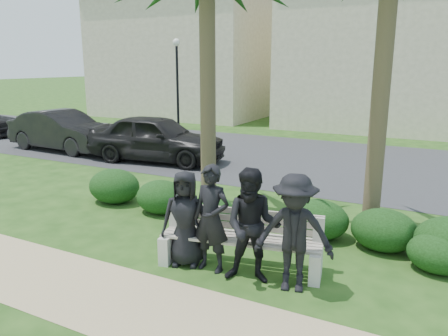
{
  "coord_description": "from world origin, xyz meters",
  "views": [
    {
      "loc": [
        2.85,
        -5.9,
        3.14
      ],
      "look_at": [
        -0.74,
        1.0,
        1.28
      ],
      "focal_mm": 35.0,
      "sensor_mm": 36.0,
      "label": 1
    }
  ],
  "objects_px": {
    "car_a": "(156,138)",
    "car_b": "(63,131)",
    "street_lamp": "(177,68)",
    "park_bench": "(241,244)",
    "man_a": "(185,219)",
    "man_b": "(211,219)",
    "man_d": "(294,233)",
    "man_c": "(253,226)"
  },
  "relations": [
    {
      "from": "car_a",
      "to": "car_b",
      "type": "relative_size",
      "value": 1.02
    },
    {
      "from": "street_lamp",
      "to": "car_a",
      "type": "xyz_separation_m",
      "value": [
        3.39,
        -6.44,
        -2.18
      ]
    },
    {
      "from": "park_bench",
      "to": "car_a",
      "type": "xyz_separation_m",
      "value": [
        -5.76,
        5.7,
        0.37
      ]
    },
    {
      "from": "man_a",
      "to": "car_a",
      "type": "height_order",
      "value": "same"
    },
    {
      "from": "man_a",
      "to": "man_b",
      "type": "distance_m",
      "value": 0.46
    },
    {
      "from": "park_bench",
      "to": "man_d",
      "type": "distance_m",
      "value": 1.09
    },
    {
      "from": "street_lamp",
      "to": "man_c",
      "type": "height_order",
      "value": "street_lamp"
    },
    {
      "from": "man_a",
      "to": "man_c",
      "type": "relative_size",
      "value": 0.9
    },
    {
      "from": "man_b",
      "to": "car_b",
      "type": "distance_m",
      "value": 11.25
    },
    {
      "from": "street_lamp",
      "to": "park_bench",
      "type": "bearing_deg",
      "value": -53.01
    },
    {
      "from": "man_c",
      "to": "car_a",
      "type": "xyz_separation_m",
      "value": [
        -6.09,
        6.02,
        -0.09
      ]
    },
    {
      "from": "man_b",
      "to": "man_c",
      "type": "distance_m",
      "value": 0.71
    },
    {
      "from": "man_b",
      "to": "man_d",
      "type": "height_order",
      "value": "man_d"
    },
    {
      "from": "park_bench",
      "to": "man_d",
      "type": "bearing_deg",
      "value": -27.83
    },
    {
      "from": "park_bench",
      "to": "car_a",
      "type": "bearing_deg",
      "value": 123.83
    },
    {
      "from": "park_bench",
      "to": "car_a",
      "type": "height_order",
      "value": "car_a"
    },
    {
      "from": "man_d",
      "to": "street_lamp",
      "type": "bearing_deg",
      "value": 115.2
    },
    {
      "from": "street_lamp",
      "to": "man_c",
      "type": "distance_m",
      "value": 15.8
    },
    {
      "from": "park_bench",
      "to": "man_a",
      "type": "xyz_separation_m",
      "value": [
        -0.83,
        -0.28,
        0.37
      ]
    },
    {
      "from": "park_bench",
      "to": "man_b",
      "type": "height_order",
      "value": "man_b"
    },
    {
      "from": "park_bench",
      "to": "car_a",
      "type": "relative_size",
      "value": 0.58
    },
    {
      "from": "street_lamp",
      "to": "park_bench",
      "type": "xyz_separation_m",
      "value": [
        9.15,
        -12.14,
        -2.55
      ]
    },
    {
      "from": "man_b",
      "to": "man_c",
      "type": "relative_size",
      "value": 0.98
    },
    {
      "from": "street_lamp",
      "to": "car_b",
      "type": "bearing_deg",
      "value": -97.04
    },
    {
      "from": "street_lamp",
      "to": "car_b",
      "type": "xyz_separation_m",
      "value": [
        -0.8,
        -6.49,
        -2.21
      ]
    },
    {
      "from": "street_lamp",
      "to": "man_d",
      "type": "bearing_deg",
      "value": -50.9
    },
    {
      "from": "man_c",
      "to": "man_b",
      "type": "bearing_deg",
      "value": 161.04
    },
    {
      "from": "park_bench",
      "to": "man_c",
      "type": "relative_size",
      "value": 1.53
    },
    {
      "from": "man_b",
      "to": "man_d",
      "type": "xyz_separation_m",
      "value": [
        1.32,
        -0.01,
        0.01
      ]
    },
    {
      "from": "man_a",
      "to": "man_c",
      "type": "distance_m",
      "value": 1.17
    },
    {
      "from": "park_bench",
      "to": "man_b",
      "type": "xyz_separation_m",
      "value": [
        -0.38,
        -0.27,
        0.44
      ]
    },
    {
      "from": "man_d",
      "to": "man_a",
      "type": "bearing_deg",
      "value": 166.29
    },
    {
      "from": "man_a",
      "to": "car_b",
      "type": "height_order",
      "value": "man_a"
    },
    {
      "from": "park_bench",
      "to": "man_c",
      "type": "height_order",
      "value": "man_c"
    },
    {
      "from": "street_lamp",
      "to": "car_b",
      "type": "relative_size",
      "value": 0.97
    },
    {
      "from": "street_lamp",
      "to": "car_a",
      "type": "relative_size",
      "value": 0.95
    },
    {
      "from": "car_a",
      "to": "street_lamp",
      "type": "bearing_deg",
      "value": 20.64
    },
    {
      "from": "man_a",
      "to": "man_b",
      "type": "relative_size",
      "value": 0.92
    },
    {
      "from": "car_a",
      "to": "man_a",
      "type": "bearing_deg",
      "value": -147.67
    },
    {
      "from": "man_a",
      "to": "man_c",
      "type": "height_order",
      "value": "man_c"
    },
    {
      "from": "man_a",
      "to": "man_b",
      "type": "bearing_deg",
      "value": -16.41
    },
    {
      "from": "street_lamp",
      "to": "park_bench",
      "type": "distance_m",
      "value": 15.41
    }
  ]
}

